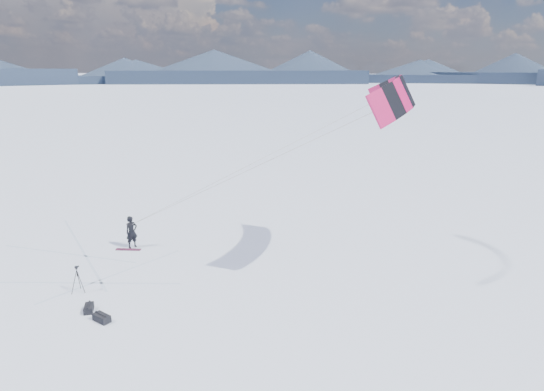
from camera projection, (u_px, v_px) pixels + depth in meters
The scene contains 9 objects.
ground at pixel (85, 281), 20.91m from camera, with size 1800.00×1800.00×0.00m, color white.
horizon_hills at pixel (74, 184), 19.67m from camera, with size 704.84×706.81×10.49m.
snow_tracks at pixel (59, 272), 21.89m from camera, with size 13.93×9.84×0.01m.
snowkiter at pixel (133, 247), 24.94m from camera, with size 0.65×0.42×1.77m, color black.
snowboard at pixel (128, 249), 24.56m from camera, with size 1.36×0.25×0.04m, color maroon.
tripod at pixel (77, 275), 19.73m from camera, with size 0.55×0.58×1.23m.
gear_bag_a at pixel (102, 318), 17.59m from camera, with size 0.78×0.44×0.33m.
gear_bag_b at pixel (89, 308), 18.32m from camera, with size 0.70×0.73×0.31m.
power_kite at pixel (393, 96), 19.95m from camera, with size 14.15×6.70×7.93m.
Camera 1 is at (16.64, -12.69, 9.45)m, focal length 30.00 mm.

